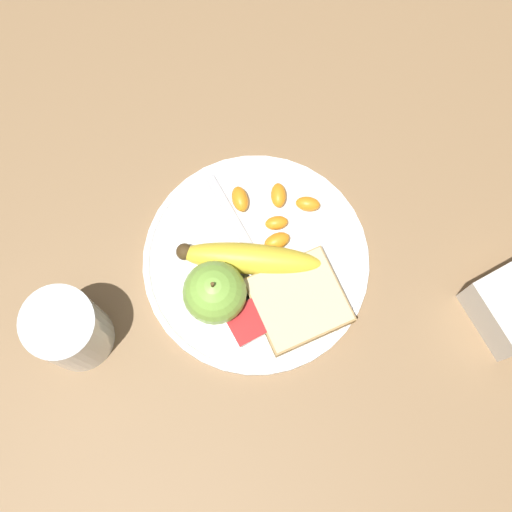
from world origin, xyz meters
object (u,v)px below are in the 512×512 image
at_px(banana, 248,257).
at_px(jam_packet, 251,321).
at_px(juice_glass, 70,331).
at_px(bread_slice, 298,301).
at_px(fork, 249,251).
at_px(plate, 256,262).
at_px(apple, 215,293).

xyz_separation_m(banana, jam_packet, (-0.03, -0.06, -0.01)).
xyz_separation_m(juice_glass, jam_packet, (0.17, -0.08, -0.03)).
relative_size(juice_glass, bread_slice, 1.01).
bearing_deg(fork, banana, -30.28).
bearing_deg(plate, apple, -163.36).
bearing_deg(apple, jam_packet, -62.60).
distance_m(plate, juice_glass, 0.22).
relative_size(plate, juice_glass, 2.49).
bearing_deg(juice_glass, banana, -4.13).
height_order(fork, jam_packet, jam_packet).
relative_size(plate, jam_packet, 5.12).
bearing_deg(apple, banana, 22.30).
distance_m(banana, jam_packet, 0.07).
relative_size(plate, apple, 3.29).
bearing_deg(jam_packet, bread_slice, -5.49).
bearing_deg(apple, fork, 28.29).
height_order(banana, fork, banana).
distance_m(juice_glass, fork, 0.21).
distance_m(plate, bread_slice, 0.07).
bearing_deg(plate, jam_packet, -122.69).
bearing_deg(fork, plate, 8.63).
height_order(plate, juice_glass, juice_glass).
bearing_deg(banana, jam_packet, -115.85).
xyz_separation_m(apple, bread_slice, (0.08, -0.05, -0.02)).
height_order(plate, apple, apple).
bearing_deg(juice_glass, bread_slice, -19.97).
distance_m(plate, jam_packet, 0.07).
xyz_separation_m(plate, banana, (-0.01, 0.00, 0.02)).
bearing_deg(banana, apple, -157.70).
distance_m(apple, jam_packet, 0.05).
bearing_deg(bread_slice, plate, 104.98).
bearing_deg(plate, juice_glass, 175.07).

